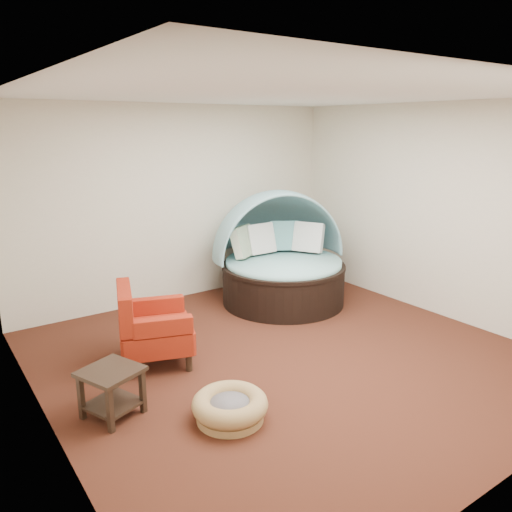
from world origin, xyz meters
TOP-DOWN VIEW (x-y plane):
  - floor at (0.00, 0.00)m, footprint 5.00×5.00m
  - wall_back at (0.00, 2.50)m, footprint 5.00×0.00m
  - wall_left at (-2.50, 0.00)m, footprint 0.00×5.00m
  - wall_right at (2.50, 0.00)m, footprint 0.00×5.00m
  - ceiling at (0.00, 0.00)m, footprint 5.00×5.00m
  - canopy_daybed at (1.07, 1.50)m, footprint 2.20×2.15m
  - pet_basket at (-1.19, -0.70)m, footprint 0.88×0.88m
  - red_armchair at (-1.30, 0.71)m, footprint 0.96×0.96m
  - side_table at (-2.00, -0.04)m, footprint 0.60×0.60m

SIDE VIEW (x-z plane):
  - floor at x=0.00m, z-range 0.00..0.00m
  - pet_basket at x=-1.19m, z-range 0.00..0.24m
  - side_table at x=-2.00m, z-range 0.06..0.51m
  - red_armchair at x=-1.30m, z-range -0.04..0.85m
  - canopy_daybed at x=1.07m, z-range -0.06..1.56m
  - wall_back at x=0.00m, z-range -1.10..3.90m
  - wall_left at x=-2.50m, z-range -1.10..3.90m
  - wall_right at x=2.50m, z-range -1.10..3.90m
  - ceiling at x=0.00m, z-range 2.80..2.80m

